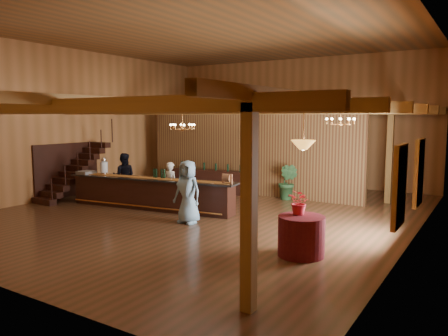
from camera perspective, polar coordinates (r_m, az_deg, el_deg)
The scene contains 31 objects.
floor at distance 13.85m, azimuth -2.11°, elevation -5.73°, with size 14.00×14.00×0.00m, color brown.
ceiling at distance 13.75m, azimuth -2.21°, elevation 17.25°, with size 14.00×14.00×0.00m, color #915A2D.
wall_back at distance 19.71m, azimuth 9.45°, elevation 5.97°, with size 12.00×0.10×5.50m, color #B0713C.
wall_left at distance 17.62m, azimuth -18.59°, elevation 5.62°, with size 0.10×14.00×5.50m, color #B0713C.
wall_right at distance 11.29m, azimuth 23.99°, elevation 4.93°, with size 0.10×14.00×5.50m, color #B0713C.
beam_grid at distance 13.95m, azimuth -0.98°, elevation 7.77°, with size 11.90×13.90×0.39m.
support_posts at distance 13.19m, azimuth -3.36°, elevation 0.68°, with size 9.20×10.20×3.20m.
partition_wall at distance 16.83m, azimuth 3.17°, elevation 1.83°, with size 9.00×0.18×3.10m, color brown.
window_right_front at distance 9.82m, azimuth 22.02°, elevation -2.20°, with size 0.12×1.05×1.75m, color white.
window_right_back at distance 12.37m, azimuth 24.16°, elevation -0.54°, with size 0.12×1.05×1.75m, color white.
staircase at distance 16.84m, azimuth -19.12°, elevation -0.41°, with size 1.00×2.80×2.00m.
backroom_boxes at distance 18.62m, azimuth 6.70°, elevation -0.89°, with size 4.10×0.60×1.10m.
tasting_bar at distance 14.39m, azimuth -9.56°, elevation -3.27°, with size 6.09×1.54×1.02m.
beverage_dispenser at distance 15.48m, azimuth -15.42°, elevation 0.21°, with size 0.26×0.26×0.60m.
glass_rack_tray at distance 15.89m, azimuth -17.57°, elevation -0.55°, with size 0.50×0.50×0.10m, color gray.
raffle_drum at distance 12.91m, azimuth 0.43°, elevation -1.30°, with size 0.34×0.24×0.30m.
bar_bottle_0 at distance 14.35m, azimuth -9.09°, elevation -0.68°, with size 0.07×0.07×0.30m, color black.
bar_bottle_1 at distance 14.31m, azimuth -8.84°, elevation -0.70°, with size 0.07×0.07×0.30m, color black.
bar_bottle_2 at distance 14.19m, azimuth -8.13°, elevation -0.74°, with size 0.07×0.07×0.30m, color black.
bar_bottle_3 at distance 14.14m, azimuth -7.80°, elevation -0.76°, with size 0.07×0.07×0.30m, color black.
backbar_shelf at distance 17.26m, azimuth -1.84°, elevation -1.73°, with size 3.17×0.49×0.89m, color black.
round_table at distance 9.65m, azimuth 10.07°, elevation -8.73°, with size 1.01×1.01×0.87m, color #5D1617.
chandelier_left at distance 14.30m, azimuth -5.45°, elevation 5.43°, with size 0.80×0.80×0.69m.
chandelier_right at distance 12.39m, azimuth 14.94°, elevation 5.96°, with size 0.80×0.80×0.48m.
pendant_lamp at distance 9.32m, azimuth 10.32°, elevation 3.00°, with size 0.52×0.52×0.90m.
bartender at distance 14.62m, azimuth -6.95°, elevation -2.13°, with size 0.54×0.36×1.49m, color white.
staff_second at distance 16.20m, azimuth -12.94°, elevation -1.05°, with size 0.82×0.64×1.68m, color black.
guest at distance 12.29m, azimuth -4.77°, elevation -3.13°, with size 0.87×0.57×1.78m, color #7FABC6.
floor_plant at distance 15.83m, azimuth 8.34°, elevation -1.81°, with size 0.72×0.58×1.31m, color #254A24.
table_flowers at distance 9.62m, azimuth 9.87°, elevation -4.43°, with size 0.50×0.43×0.55m, color red.
table_vase at distance 9.64m, azimuth 9.64°, elevation -5.24°, with size 0.14×0.14×0.28m, color #CF833C.
Camera 1 is at (7.62, -11.17, 3.00)m, focal length 35.00 mm.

